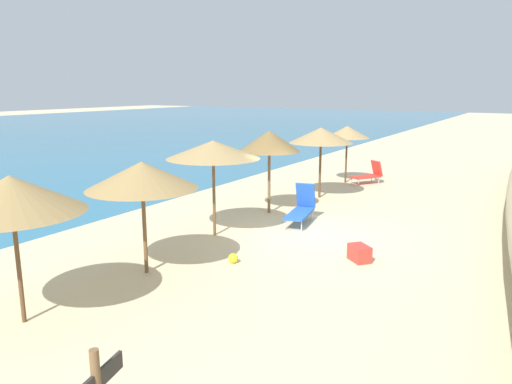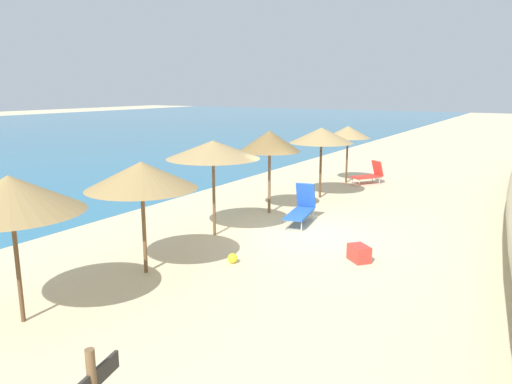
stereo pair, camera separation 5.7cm
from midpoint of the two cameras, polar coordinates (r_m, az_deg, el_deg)
ground_plane at (r=14.22m, az=5.94°, el=-4.97°), size 160.00×160.00×0.00m
beach_umbrella_0 at (r=9.35m, az=-26.76°, el=-0.25°), size 2.51×2.51×2.70m
beach_umbrella_1 at (r=11.02m, az=-13.16°, el=1.90°), size 2.49×2.49×2.58m
beach_umbrella_2 at (r=13.63m, az=-4.94°, el=4.97°), size 2.64×2.64×2.74m
beach_umbrella_3 at (r=16.16m, az=1.70°, el=5.98°), size 2.06×2.06×2.80m
beach_umbrella_4 at (r=18.67m, az=7.78°, el=6.59°), size 2.43×2.43×2.70m
beach_umbrella_5 at (r=21.92m, az=10.81°, el=6.91°), size 1.96×1.96×2.53m
lounge_chair_0 at (r=22.14m, az=13.27°, el=2.05°), size 1.48×1.27×1.00m
lounge_chair_1 at (r=15.27m, az=5.45°, el=-1.88°), size 1.79×0.91×1.20m
beach_ball at (r=11.89m, az=-2.63°, el=-7.77°), size 0.24×0.24×0.24m
cooler_box at (r=12.25m, az=12.13°, el=-7.05°), size 0.66×0.68×0.40m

